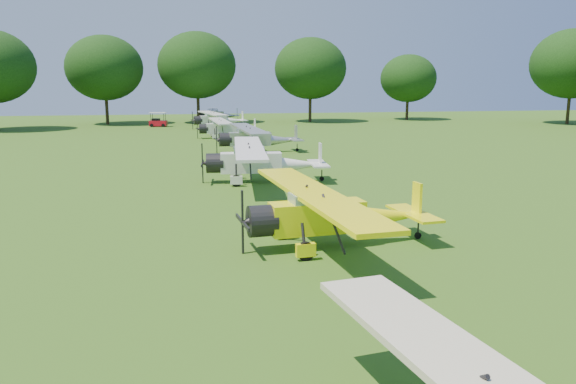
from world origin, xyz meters
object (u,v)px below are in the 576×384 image
object	(u,v)px
aircraft_3	(260,159)
aircraft_4	(256,137)
aircraft_5	(226,127)
aircraft_6	(217,118)
aircraft_2	(331,211)
golf_cart	(158,122)
aircraft_7	(217,114)

from	to	relation	value
aircraft_3	aircraft_4	size ratio (longest dim) A/B	1.03
aircraft_5	aircraft_6	xyz separation A→B (m)	(-0.07, 12.60, 0.08)
aircraft_2	golf_cart	distance (m)	58.14
aircraft_5	aircraft_7	bearing A→B (deg)	85.67
aircraft_2	aircraft_3	distance (m)	13.61
aircraft_3	aircraft_6	xyz separation A→B (m)	(0.01, 39.60, -0.09)
aircraft_4	golf_cart	xyz separation A→B (m)	(-9.16, 29.77, -0.70)
aircraft_2	aircraft_6	xyz separation A→B (m)	(-0.64, 53.20, -0.02)
aircraft_2	aircraft_6	world-z (taller)	aircraft_2
aircraft_7	golf_cart	bearing A→B (deg)	-130.17
aircraft_4	aircraft_5	distance (m)	12.91
aircraft_3	golf_cart	xyz separation A→B (m)	(-7.56, 43.96, -0.74)
aircraft_7	aircraft_6	bearing A→B (deg)	-89.19
aircraft_7	golf_cart	xyz separation A→B (m)	(-8.31, -8.52, -0.54)
aircraft_3	aircraft_4	distance (m)	14.28
aircraft_2	golf_cart	world-z (taller)	aircraft_2
aircraft_5	golf_cart	distance (m)	18.60
aircraft_2	golf_cart	bearing A→B (deg)	92.97
aircraft_4	aircraft_6	distance (m)	25.46
aircraft_2	aircraft_5	distance (m)	40.61
aircraft_2	aircraft_4	size ratio (longest dim) A/B	0.98
aircraft_5	aircraft_7	size ratio (longest dim) A/B	1.02
aircraft_3	aircraft_4	bearing A→B (deg)	88.59
aircraft_2	aircraft_6	size ratio (longest dim) A/B	1.02
aircraft_7	golf_cart	size ratio (longest dim) A/B	4.23
aircraft_6	aircraft_3	bearing A→B (deg)	-99.41
aircraft_3	aircraft_6	size ratio (longest dim) A/B	1.07
golf_cart	aircraft_6	bearing A→B (deg)	-19.72
aircraft_4	aircraft_7	size ratio (longest dim) A/B	1.14
aircraft_6	golf_cart	world-z (taller)	aircraft_6
aircraft_6	aircraft_4	bearing A→B (deg)	-95.80
aircraft_2	aircraft_3	xyz separation A→B (m)	(-0.65, 13.60, 0.06)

